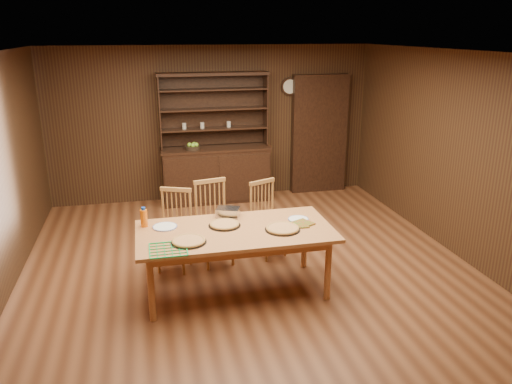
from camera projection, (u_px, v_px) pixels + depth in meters
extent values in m
plane|color=brown|center=(250.00, 270.00, 6.16)|extent=(6.00, 6.00, 0.00)
plane|color=silver|center=(249.00, 52.00, 5.35)|extent=(6.00, 6.00, 0.00)
plane|color=#3C2713|center=(213.00, 124.00, 8.54)|extent=(5.50, 0.00, 5.50)
plane|color=#3C2713|center=(357.00, 299.00, 2.98)|extent=(5.50, 0.00, 5.50)
plane|color=#3C2713|center=(461.00, 156.00, 6.34)|extent=(0.00, 6.00, 6.00)
cube|color=#311B10|center=(216.00, 175.00, 8.56)|extent=(1.80, 0.50, 0.90)
cube|color=#311B10|center=(215.00, 149.00, 8.41)|extent=(1.84, 0.52, 0.04)
cube|color=#311B10|center=(212.00, 109.00, 8.43)|extent=(1.80, 0.02, 1.20)
cube|color=#311B10|center=(159.00, 113.00, 8.10)|extent=(0.02, 0.32, 1.20)
cube|color=#311B10|center=(266.00, 109.00, 8.48)|extent=(0.02, 0.32, 1.20)
cube|color=#311B10|center=(213.00, 74.00, 8.10)|extent=(1.84, 0.34, 0.05)
cylinder|color=#B2A897|center=(184.00, 126.00, 8.26)|extent=(0.07, 0.07, 0.10)
cylinder|color=#B2A897|center=(202.00, 125.00, 8.32)|extent=(0.07, 0.07, 0.10)
cube|color=#311B10|center=(319.00, 134.00, 8.93)|extent=(1.00, 0.18, 2.10)
cylinder|color=#311B10|center=(290.00, 86.00, 8.60)|extent=(0.30, 0.04, 0.30)
cylinder|color=beige|center=(290.00, 87.00, 8.58)|extent=(0.24, 0.01, 0.24)
cube|color=#B87640|center=(235.00, 231.00, 5.46)|extent=(2.14, 1.07, 0.04)
cylinder|color=#B87640|center=(151.00, 289.00, 5.00)|extent=(0.07, 0.07, 0.71)
cylinder|color=#B87640|center=(149.00, 255.00, 5.75)|extent=(0.07, 0.07, 0.71)
cylinder|color=#B87640|center=(328.00, 270.00, 5.40)|extent=(0.07, 0.07, 0.71)
cylinder|color=#B87640|center=(304.00, 240.00, 6.15)|extent=(0.07, 0.07, 0.71)
cube|color=#BE8041|center=(174.00, 237.00, 6.09)|extent=(0.53, 0.52, 0.04)
cylinder|color=#BE8041|center=(158.00, 258.00, 6.04)|extent=(0.04, 0.04, 0.40)
cylinder|color=#BE8041|center=(166.00, 248.00, 6.32)|extent=(0.04, 0.04, 0.40)
cylinder|color=#BE8041|center=(183.00, 260.00, 5.99)|extent=(0.04, 0.04, 0.40)
cylinder|color=#BE8041|center=(190.00, 250.00, 6.27)|extent=(0.04, 0.04, 0.40)
cube|color=#BE8041|center=(176.00, 190.00, 6.07)|extent=(0.38, 0.18, 0.05)
cube|color=#BE8041|center=(216.00, 230.00, 6.23)|extent=(0.51, 0.49, 0.04)
cylinder|color=#BE8041|center=(208.00, 254.00, 6.11)|extent=(0.04, 0.04, 0.43)
cylinder|color=#BE8041|center=(200.00, 245.00, 6.38)|extent=(0.04, 0.04, 0.43)
cylinder|color=#BE8041|center=(233.00, 250.00, 6.24)|extent=(0.04, 0.04, 0.43)
cylinder|color=#BE8041|center=(224.00, 240.00, 6.51)|extent=(0.04, 0.04, 0.43)
cube|color=#BE8041|center=(210.00, 181.00, 6.20)|extent=(0.41, 0.12, 0.05)
cube|color=#BE8041|center=(269.00, 225.00, 6.47)|extent=(0.52, 0.51, 0.04)
cylinder|color=#BE8041|center=(266.00, 247.00, 6.34)|extent=(0.03, 0.03, 0.39)
cylinder|color=#BE8041|center=(253.00, 240.00, 6.56)|extent=(0.03, 0.03, 0.39)
cylinder|color=#BE8041|center=(285.00, 242.00, 6.51)|extent=(0.03, 0.03, 0.39)
cylinder|color=#BE8041|center=(272.00, 235.00, 6.74)|extent=(0.03, 0.03, 0.39)
cube|color=#BE8041|center=(262.00, 182.00, 6.43)|extent=(0.37, 0.18, 0.05)
cylinder|color=black|center=(189.00, 242.00, 5.12)|extent=(0.37, 0.37, 0.01)
cylinder|color=tan|center=(189.00, 241.00, 5.12)|extent=(0.34, 0.34, 0.02)
torus|color=#B07D3F|center=(189.00, 241.00, 5.12)|extent=(0.35, 0.35, 0.03)
cylinder|color=black|center=(283.00, 229.00, 5.44)|extent=(0.39, 0.39, 0.01)
cylinder|color=tan|center=(283.00, 228.00, 5.44)|extent=(0.36, 0.36, 0.02)
torus|color=#B07D3F|center=(283.00, 228.00, 5.44)|extent=(0.36, 0.36, 0.03)
cylinder|color=black|center=(225.00, 225.00, 5.56)|extent=(0.36, 0.36, 0.01)
cylinder|color=tan|center=(225.00, 224.00, 5.55)|extent=(0.32, 0.32, 0.02)
torus|color=#B07D3F|center=(225.00, 224.00, 5.55)|extent=(0.33, 0.33, 0.03)
cylinder|color=white|center=(165.00, 227.00, 5.51)|extent=(0.27, 0.27, 0.01)
torus|color=navy|center=(165.00, 227.00, 5.51)|extent=(0.27, 0.27, 0.01)
cylinder|color=white|center=(298.00, 219.00, 5.73)|extent=(0.24, 0.24, 0.01)
torus|color=navy|center=(298.00, 219.00, 5.73)|extent=(0.24, 0.24, 0.01)
cube|color=silver|center=(228.00, 212.00, 5.82)|extent=(0.31, 0.27, 0.10)
cylinder|color=orange|center=(144.00, 218.00, 5.51)|extent=(0.08, 0.08, 0.20)
cylinder|color=#123894|center=(143.00, 209.00, 5.48)|extent=(0.04, 0.04, 0.03)
cube|color=#A61B13|center=(302.00, 223.00, 5.61)|extent=(0.28, 0.28, 0.02)
cube|color=#A61B13|center=(299.00, 225.00, 5.57)|extent=(0.20, 0.20, 0.01)
cylinder|color=black|center=(193.00, 148.00, 8.27)|extent=(0.26, 0.26, 0.06)
sphere|color=#96C334|center=(189.00, 145.00, 8.24)|extent=(0.08, 0.08, 0.08)
sphere|color=#96C334|center=(194.00, 144.00, 8.29)|extent=(0.08, 0.08, 0.08)
sphere|color=#96C334|center=(193.00, 145.00, 8.21)|extent=(0.08, 0.08, 0.08)
sphere|color=#96C334|center=(196.00, 145.00, 8.25)|extent=(0.08, 0.08, 0.08)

